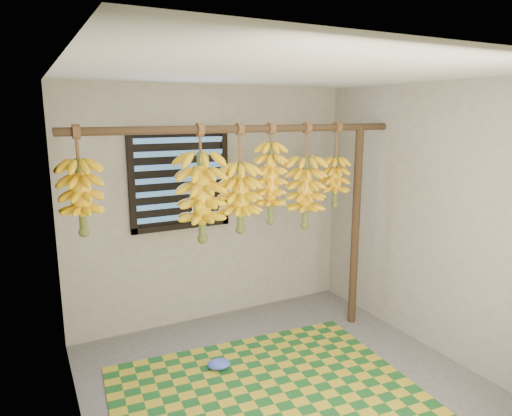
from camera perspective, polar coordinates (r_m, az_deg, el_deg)
floor at (r=3.89m, az=4.01°, el=-21.49°), size 3.00×3.00×0.01m
ceiling at (r=3.27m, az=4.64°, el=16.60°), size 3.00×3.00×0.01m
wall_back at (r=4.70m, az=-5.38°, el=0.31°), size 3.00×0.01×2.40m
wall_left at (r=2.92m, az=-21.93°, el=-7.61°), size 0.01×3.00×2.40m
wall_right at (r=4.35m, az=21.44°, el=-1.38°), size 0.01×3.00×2.40m
window at (r=4.50m, az=-9.45°, el=3.58°), size 1.00×0.04×1.00m
hanging_pole at (r=3.87m, az=-1.04°, el=9.87°), size 3.00×0.06×0.06m
support_post at (r=4.67m, az=12.33°, el=-2.49°), size 0.08×0.08×2.00m
woven_mat at (r=3.77m, az=1.64°, el=-22.52°), size 2.43×2.01×0.01m
plastic_bag at (r=4.08m, az=-4.66°, el=-18.88°), size 0.23×0.20×0.08m
banana_bunch_a at (r=3.53m, az=-21.02°, el=1.28°), size 0.31×0.31×0.80m
banana_bunch_b at (r=3.76m, az=-6.82°, el=1.33°), size 0.40×0.40×0.97m
banana_bunch_c at (r=3.90m, az=-2.02°, el=1.31°), size 0.35×0.35×0.93m
banana_bunch_d at (r=4.02m, az=1.84°, el=3.16°), size 0.28×0.28×0.89m
banana_bunch_e at (r=4.23m, az=6.21°, el=1.99°), size 0.37×0.37×0.97m
banana_bunch_f at (r=4.41m, az=9.88°, el=3.25°), size 0.28×0.28×0.81m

